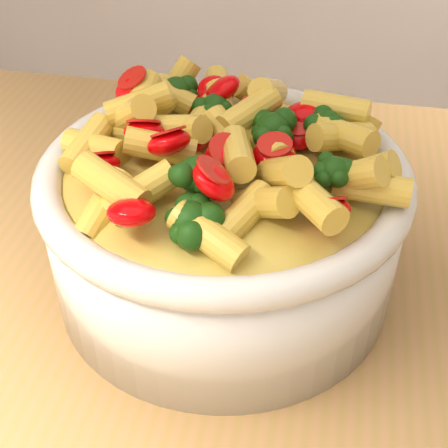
# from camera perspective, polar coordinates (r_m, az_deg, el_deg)

# --- Properties ---
(serving_bowl) EXTENTS (0.26, 0.26, 0.11)m
(serving_bowl) POSITION_cam_1_polar(r_m,az_deg,el_deg) (0.46, -0.00, 0.14)
(serving_bowl) COLOR silver
(serving_bowl) RESTS_ON table
(pasta_salad) EXTENTS (0.21, 0.21, 0.05)m
(pasta_salad) POSITION_cam_1_polar(r_m,az_deg,el_deg) (0.42, 0.00, 7.68)
(pasta_salad) COLOR gold
(pasta_salad) RESTS_ON serving_bowl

